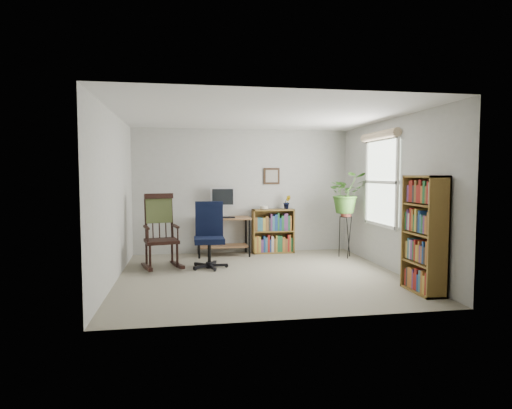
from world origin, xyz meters
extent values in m
cube|color=gray|center=(0.00, 0.00, 0.00)|extent=(4.20, 4.00, 0.00)
cube|color=silver|center=(0.00, 0.00, 2.40)|extent=(4.20, 4.00, 0.00)
cube|color=#B4B4B0|center=(0.00, 2.00, 1.20)|extent=(4.20, 0.00, 2.40)
cube|color=#B4B4B0|center=(0.00, -2.00, 1.20)|extent=(4.20, 0.00, 2.40)
cube|color=#B4B4B0|center=(-2.10, 0.00, 1.20)|extent=(0.00, 4.00, 2.40)
cube|color=#B4B4B0|center=(2.10, 0.00, 1.20)|extent=(0.00, 4.00, 2.40)
cube|color=black|center=(-0.41, 1.58, 0.74)|extent=(0.40, 0.15, 0.02)
imported|color=#396824|center=(1.80, 1.15, 1.55)|extent=(1.69, 1.88, 1.46)
imported|color=#396824|center=(0.85, 1.83, 0.91)|extent=(0.13, 0.24, 0.11)
camera|label=1|loc=(-1.11, -6.28, 1.52)|focal=30.00mm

